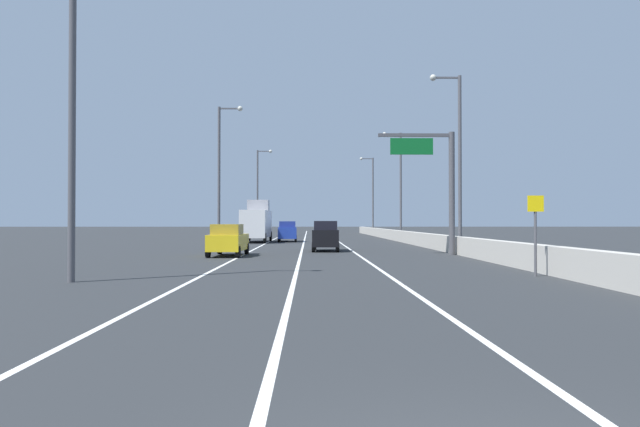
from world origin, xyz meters
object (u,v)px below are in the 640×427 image
lamp_post_right_fourth (371,191)px  lamp_post_left_far (259,187)px  speed_advisory_sign (535,229)px  car_yellow_2 (228,240)px  overhead_sign_gantry (440,177)px  car_black_0 (326,236)px  box_truck (257,223)px  lamp_post_left_mid (222,166)px  car_blue_1 (287,232)px  lamp_post_right_third (399,179)px  lamp_post_left_near (79,81)px  lamp_post_right_second (457,151)px

lamp_post_right_fourth → lamp_post_left_far: bearing=-150.7°
speed_advisory_sign → car_yellow_2: (-13.18, 13.02, -0.82)m
car_yellow_2 → overhead_sign_gantry: bearing=3.9°
car_black_0 → box_truck: 18.72m
lamp_post_left_mid → car_blue_1: 11.59m
lamp_post_left_far → box_truck: (1.76, -23.23, -4.85)m
lamp_post_left_mid → car_yellow_2: 17.04m
car_blue_1 → lamp_post_right_third: bearing=25.8°
lamp_post_left_near → box_truck: size_ratio=1.45×
lamp_post_right_second → speed_advisory_sign: bearing=-95.0°
car_black_0 → box_truck: box_truck is taller
car_black_0 → box_truck: (-6.31, 17.60, 0.89)m
car_blue_1 → overhead_sign_gantry: bearing=-66.6°
lamp_post_left_near → box_truck: 38.36m
car_blue_1 → lamp_post_right_second: bearing=-58.2°
lamp_post_right_third → lamp_post_left_mid: (-17.50, -14.40, 0.00)m
lamp_post_right_second → lamp_post_left_far: bearing=112.1°
overhead_sign_gantry → lamp_post_right_second: bearing=62.2°
lamp_post_right_third → lamp_post_left_far: bearing=136.2°
car_black_0 → lamp_post_right_third: bearing=70.3°
lamp_post_right_third → box_truck: 17.38m
lamp_post_left_mid → car_blue_1: bearing=57.9°
lamp_post_right_second → overhead_sign_gantry: bearing=-117.8°
overhead_sign_gantry → car_blue_1: overhead_sign_gantry is taller
overhead_sign_gantry → lamp_post_left_mid: (-15.50, 14.90, 2.04)m
lamp_post_right_second → lamp_post_right_fourth: size_ratio=1.00×
speed_advisory_sign → lamp_post_left_far: (-15.33, 59.39, 5.00)m
lamp_post_right_second → car_black_0: 10.56m
lamp_post_right_fourth → lamp_post_right_second: bearing=-89.7°
overhead_sign_gantry → lamp_post_left_far: 47.92m
speed_advisory_sign → car_blue_1: 38.80m
car_black_0 → overhead_sign_gantry: bearing=-34.4°
overhead_sign_gantry → car_blue_1: bearing=113.4°
overhead_sign_gantry → lamp_post_right_third: bearing=86.1°
lamp_post_left_far → box_truck: 23.79m
lamp_post_left_near → speed_advisory_sign: bearing=6.4°
speed_advisory_sign → lamp_post_left_far: size_ratio=0.25×
overhead_sign_gantry → lamp_post_right_fourth: 54.86m
car_black_0 → car_blue_1: (-3.33, 18.76, -0.01)m
lamp_post_left_mid → lamp_post_left_far: bearing=88.9°
speed_advisory_sign → lamp_post_right_fourth: bearing=89.0°
overhead_sign_gantry → car_blue_1: 25.80m
overhead_sign_gantry → box_truck: size_ratio=0.91×
lamp_post_right_second → lamp_post_left_mid: bearing=147.6°
lamp_post_right_third → car_black_0: size_ratio=2.87×
box_truck → lamp_post_right_fourth: bearing=65.5°
speed_advisory_sign → box_truck: box_truck is taller
car_black_0 → car_yellow_2: (-5.92, -5.54, -0.09)m
speed_advisory_sign → car_blue_1: size_ratio=0.62×
car_black_0 → lamp_post_left_near: bearing=-113.6°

